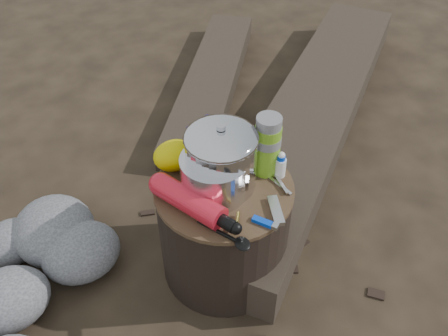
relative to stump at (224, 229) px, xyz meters
name	(u,v)px	position (x,y,z in m)	size (l,w,h in m)	color
ground	(224,264)	(0.00, 0.00, -0.20)	(60.00, 60.00, 0.00)	#2E2419
stump	(224,229)	(0.00, 0.00, 0.00)	(0.43, 0.43, 0.40)	black
rock_ring	(59,334)	(-0.59, -0.06, -0.10)	(0.47, 1.03, 0.20)	#5E5E63
log_main	(313,115)	(0.74, 0.52, -0.11)	(0.36, 2.11, 0.18)	#30271F
log_small	(212,82)	(0.46, 1.04, -0.14)	(0.25, 1.34, 0.11)	#30271F
foil_windscreen	(215,175)	(-0.03, 0.00, 0.26)	(0.21, 0.21, 0.13)	silver
camping_pot	(221,157)	(0.00, 0.02, 0.31)	(0.22, 0.22, 0.22)	silver
fuel_bottle	(190,201)	(-0.13, -0.04, 0.24)	(0.07, 0.30, 0.07)	red
thermos	(267,145)	(0.15, 0.01, 0.30)	(0.08, 0.08, 0.21)	#6FAA20
travel_mug	(225,136)	(0.09, 0.16, 0.25)	(0.07, 0.07, 0.11)	black
stuff_sack	(174,155)	(-0.10, 0.16, 0.25)	(0.14, 0.11, 0.09)	#DCCB03
food_pouch	(202,137)	(0.01, 0.18, 0.26)	(0.10, 0.02, 0.12)	#141245
lighter	(263,222)	(0.03, -0.18, 0.21)	(0.02, 0.08, 0.01)	#093DCD
multitool	(276,211)	(0.09, -0.16, 0.21)	(0.03, 0.11, 0.02)	silver
pot_grabber	(276,182)	(0.15, -0.06, 0.21)	(0.04, 0.13, 0.01)	silver
spork	(219,232)	(-0.10, -0.16, 0.21)	(0.04, 0.17, 0.01)	black
squeeze_bottle	(280,165)	(0.18, -0.03, 0.24)	(0.04, 0.04, 0.08)	white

